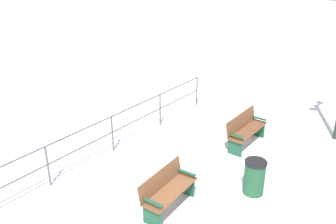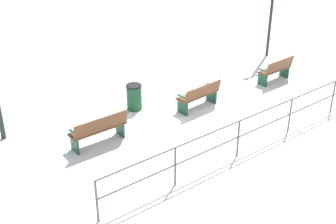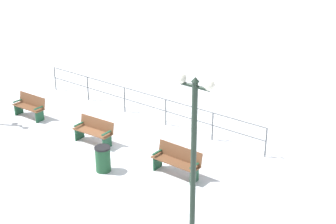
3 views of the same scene
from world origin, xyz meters
TOP-DOWN VIEW (x-y plane):
  - ground_plane at (0.00, 0.00)m, footprint 80.00×80.00m
  - bench_second at (-0.03, -0.00)m, footprint 0.64×1.55m
  - bench_third at (-0.03, 3.68)m, footprint 0.53×1.65m
  - waterfront_railing at (-2.79, 0.00)m, footprint 0.05×10.70m
  - trash_bin at (1.23, 1.67)m, footprint 0.51×0.51m

SIDE VIEW (x-z plane):
  - ground_plane at x=0.00m, z-range 0.00..0.00m
  - trash_bin at x=1.23m, z-range 0.00..0.85m
  - bench_second at x=-0.03m, z-range 0.03..0.92m
  - bench_third at x=-0.03m, z-range 0.03..0.96m
  - waterfront_railing at x=-2.79m, z-range 0.19..1.28m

